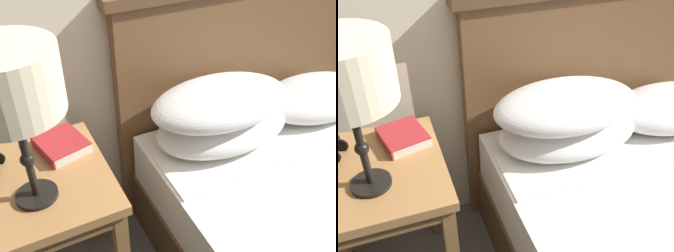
# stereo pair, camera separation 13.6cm
# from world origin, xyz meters

# --- Properties ---
(nightstand) EXTENTS (0.50, 0.51, 0.65)m
(nightstand) POSITION_xyz_m (-0.71, 0.65, 0.55)
(nightstand) COLOR #AD7A47
(nightstand) RESTS_ON ground_plane
(table_lamp) EXTENTS (0.28, 0.28, 0.50)m
(table_lamp) POSITION_xyz_m (-0.71, 0.57, 1.05)
(table_lamp) COLOR black
(table_lamp) RESTS_ON nightstand
(book_on_nightstand) EXTENTS (0.19, 0.21, 0.04)m
(book_on_nightstand) POSITION_xyz_m (-0.58, 0.77, 0.67)
(book_on_nightstand) COLOR silver
(book_on_nightstand) RESTS_ON nightstand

